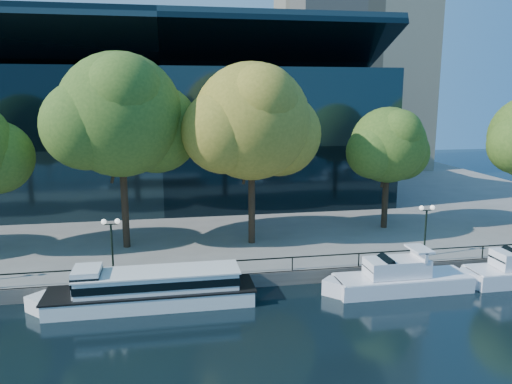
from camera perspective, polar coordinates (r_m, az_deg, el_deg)
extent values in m
plane|color=black|center=(32.70, -3.16, -13.02)|extent=(160.00, 160.00, 0.00)
cube|color=slate|center=(67.45, -7.00, 0.13)|extent=(90.00, 67.00, 1.00)
cube|color=#47443F|center=(35.30, -3.79, -10.27)|extent=(90.00, 0.25, 1.00)
cube|color=black|center=(34.98, -3.86, -7.94)|extent=(88.20, 0.08, 0.08)
cube|color=black|center=(35.15, -3.85, -8.71)|extent=(0.07, 0.07, 0.90)
cube|color=black|center=(61.84, -10.64, 6.03)|extent=(50.00, 24.00, 16.00)
cube|color=black|center=(57.74, -11.01, 15.10)|extent=(50.00, 17.14, 7.86)
cube|color=white|center=(33.51, -11.83, -11.69)|extent=(12.98, 3.15, 1.02)
cube|color=black|center=(33.31, -11.87, -10.85)|extent=(13.24, 3.22, 0.11)
cube|color=white|center=(34.38, -22.94, -11.77)|extent=(2.61, 2.61, 1.02)
cube|color=white|center=(33.08, -11.10, -9.89)|extent=(10.12, 2.58, 1.11)
cube|color=black|center=(33.07, -11.10, -9.81)|extent=(10.25, 2.65, 0.51)
cube|color=white|center=(32.87, -11.14, -8.91)|extent=(10.38, 2.71, 0.09)
cube|color=white|center=(33.38, -18.72, -9.59)|extent=(1.67, 2.21, 1.67)
cube|color=black|center=(33.31, -18.74, -9.29)|extent=(1.72, 2.27, 0.65)
cube|color=white|center=(36.41, 16.36, -9.97)|extent=(9.38, 2.68, 1.07)
cube|color=white|center=(34.65, 9.27, -10.76)|extent=(2.05, 2.05, 1.07)
cube|color=white|center=(36.21, 16.41, -9.15)|extent=(9.19, 2.63, 0.07)
cube|color=white|center=(35.80, 15.79, -8.25)|extent=(4.22, 2.01, 1.16)
cube|color=black|center=(35.26, 13.99, -8.30)|extent=(1.85, 1.93, 1.46)
cube|color=white|center=(36.24, 18.14, -6.74)|extent=(0.22, 2.09, 0.71)
cube|color=white|center=(36.13, 18.18, -6.20)|extent=(1.25, 2.09, 0.13)
cube|color=white|center=(38.86, 23.38, -9.06)|extent=(2.04, 2.04, 1.11)
cube|color=black|center=(39.95, 26.75, -6.77)|extent=(1.70, 1.87, 1.40)
cylinder|color=black|center=(41.55, -14.82, -0.41)|extent=(0.56, 0.56, 8.60)
cylinder|color=black|center=(41.18, -14.34, 4.28)|extent=(1.32, 2.02, 4.29)
cylinder|color=black|center=(40.80, -15.63, 3.72)|extent=(1.21, 1.37, 3.83)
sphere|color=#35571B|center=(40.78, -15.28, 8.50)|extent=(9.73, 9.73, 9.73)
sphere|color=#35571B|center=(42.16, -11.37, 7.10)|extent=(7.29, 7.29, 7.29)
sphere|color=#35571B|center=(40.14, -18.82, 7.22)|extent=(6.81, 6.81, 6.81)
sphere|color=#35571B|center=(38.77, -14.92, 10.92)|extent=(5.84, 5.84, 5.84)
cylinder|color=black|center=(41.40, -0.50, -0.40)|extent=(0.56, 0.56, 8.14)
cylinder|color=black|center=(41.15, 0.14, 4.04)|extent=(1.26, 1.93, 4.06)
cylinder|color=black|center=(40.55, -0.99, 3.52)|extent=(1.16, 1.32, 3.63)
sphere|color=olive|center=(40.60, -0.51, 8.06)|extent=(9.50, 9.50, 9.50)
sphere|color=olive|center=(42.59, 2.65, 6.60)|extent=(7.12, 7.12, 7.12)
sphere|color=olive|center=(39.38, -3.71, 6.90)|extent=(6.65, 6.65, 6.65)
sphere|color=olive|center=(38.76, 0.67, 10.37)|extent=(5.70, 5.70, 5.70)
cylinder|color=black|center=(47.90, 14.56, -0.33)|extent=(0.56, 0.56, 6.22)
cylinder|color=black|center=(47.87, 15.15, 2.60)|extent=(1.05, 1.55, 3.13)
cylinder|color=black|center=(47.08, 14.40, 2.22)|extent=(0.96, 1.08, 2.79)
sphere|color=#35571B|center=(47.21, 14.84, 5.22)|extent=(6.89, 6.89, 6.89)
sphere|color=#35571B|center=(49.05, 16.30, 4.34)|extent=(5.17, 5.17, 5.17)
sphere|color=#35571B|center=(45.93, 13.22, 4.49)|extent=(4.82, 4.82, 4.82)
sphere|color=#35571B|center=(46.01, 16.03, 6.52)|extent=(4.14, 4.14, 4.14)
cylinder|color=black|center=(35.94, -16.11, -6.41)|extent=(0.14, 0.14, 3.60)
cube|color=black|center=(35.44, -16.27, -3.56)|extent=(0.90, 0.06, 0.06)
sphere|color=white|center=(35.44, -17.01, -3.27)|extent=(0.36, 0.36, 0.36)
sphere|color=white|center=(35.34, -15.56, -3.23)|extent=(0.36, 0.36, 0.36)
cylinder|color=black|center=(40.64, 18.78, -4.53)|extent=(0.14, 0.14, 3.60)
cube|color=black|center=(40.20, 18.94, -1.99)|extent=(0.90, 0.06, 0.06)
sphere|color=white|center=(39.94, 18.40, -1.74)|extent=(0.36, 0.36, 0.36)
sphere|color=white|center=(40.37, 19.52, -1.68)|extent=(0.36, 0.36, 0.36)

